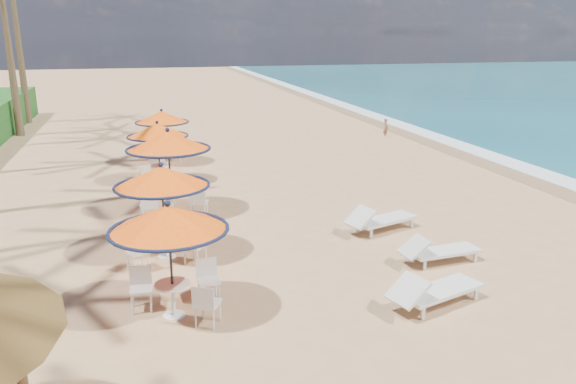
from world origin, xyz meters
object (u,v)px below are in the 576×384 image
object	(u,v)px
station_0	(171,232)
station_1	(161,189)
station_2	(169,151)
station_3	(157,136)
station_4	(163,123)
lounger_near	(433,290)
lounger_far	(379,219)
lounger_mid	(437,250)

from	to	relation	value
station_0	station_1	distance (m)	3.01
station_2	station_3	size ratio (longest dim) A/B	1.15
station_1	station_4	bearing A→B (deg)	86.98
station_0	station_2	world-z (taller)	station_2
station_3	lounger_near	size ratio (longest dim) A/B	1.01
station_2	lounger_near	world-z (taller)	station_2
station_3	station_1	bearing A→B (deg)	-91.38
station_1	lounger_far	distance (m)	5.92
lounger_near	lounger_far	distance (m)	4.38
station_0	lounger_near	xyz separation A→B (m)	(4.94, -0.95, -1.34)
station_1	lounger_mid	distance (m)	6.64
station_1	station_3	size ratio (longest dim) A/B	1.04
station_0	station_2	size ratio (longest dim) A/B	0.90
station_1	lounger_far	size ratio (longest dim) A/B	1.05
station_1	station_2	world-z (taller)	station_2
lounger_far	station_0	bearing A→B (deg)	-168.32
station_0	station_4	xyz separation A→B (m)	(0.50, 13.39, -0.03)
station_4	lounger_far	distance (m)	11.37
station_3	lounger_near	world-z (taller)	station_3
station_0	station_4	world-z (taller)	station_0
lounger_mid	lounger_far	distance (m)	2.41
lounger_near	station_1	bearing A→B (deg)	123.91
lounger_near	station_3	bearing A→B (deg)	95.77
station_2	lounger_mid	bearing A→B (deg)	-43.52
station_1	lounger_far	xyz separation A→B (m)	(5.75, 0.35, -1.36)
station_1	lounger_far	bearing A→B (deg)	3.49
station_2	station_3	distance (m)	3.71
station_3	lounger_far	bearing A→B (deg)	-50.71
station_0	lounger_near	bearing A→B (deg)	-10.94
station_2	station_4	xyz separation A→B (m)	(0.16, 6.91, -0.23)
lounger_near	lounger_mid	xyz separation A→B (m)	(1.18, 1.94, -0.03)
station_1	station_3	xyz separation A→B (m)	(0.17, 7.16, 0.00)
station_3	lounger_mid	distance (m)	11.06
lounger_far	lounger_mid	bearing A→B (deg)	-98.78
station_0	station_4	distance (m)	13.40
lounger_mid	lounger_far	bearing A→B (deg)	95.20
station_2	lounger_near	distance (m)	8.87
lounger_mid	station_0	bearing A→B (deg)	-175.73
station_2	station_3	bearing A→B (deg)	93.31
station_1	lounger_mid	world-z (taller)	station_1
station_3	lounger_mid	size ratio (longest dim) A/B	1.13
station_0	lounger_mid	xyz separation A→B (m)	(6.12, 0.98, -1.37)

